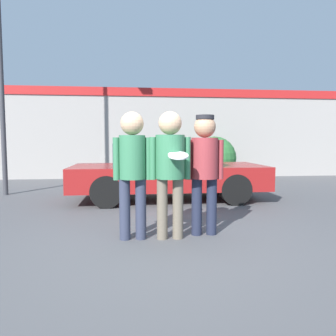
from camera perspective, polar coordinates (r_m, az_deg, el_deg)
ground_plane at (r=4.59m, az=0.28°, el=-12.54°), size 56.00×56.00×0.00m
storefront_building at (r=12.10m, az=-4.02°, el=6.18°), size 24.00×0.22×3.27m
person_left at (r=4.50m, az=-6.22°, el=0.80°), size 0.52×0.35×1.76m
person_middle_with_frisbee at (r=4.49m, az=0.38°, el=1.03°), size 0.57×0.61×1.76m
person_right at (r=4.72m, az=6.39°, el=0.93°), size 0.55×0.38×1.73m
parked_car_near at (r=7.57m, az=-0.17°, el=-0.46°), size 4.37×1.84×1.31m
street_lamp at (r=9.45m, az=-25.65°, el=20.37°), size 1.63×0.35×6.50m
shrub at (r=11.52m, az=8.06°, el=1.70°), size 1.52×1.52×1.52m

